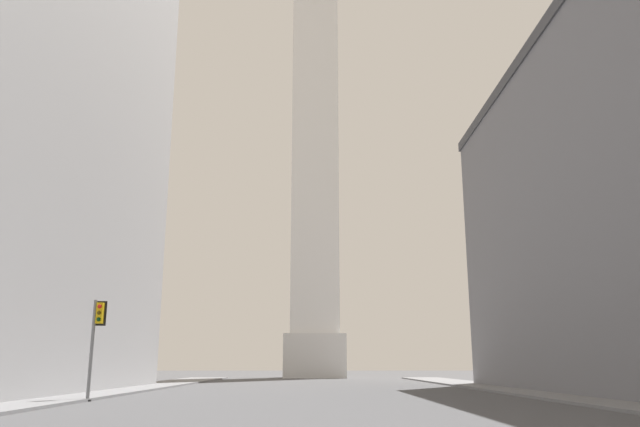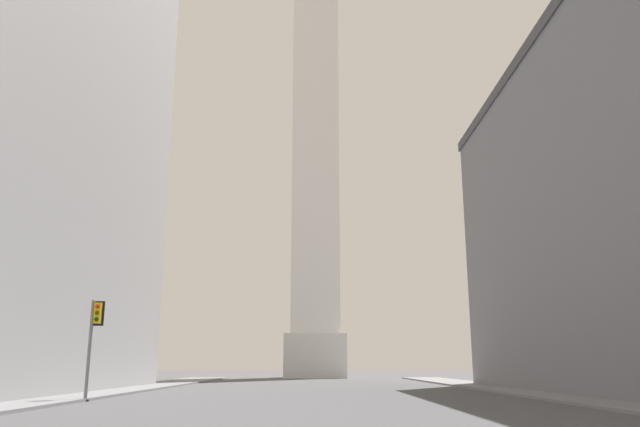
# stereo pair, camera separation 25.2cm
# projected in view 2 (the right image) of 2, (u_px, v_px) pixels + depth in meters

# --- Properties ---
(sidewalk_left) EXTENTS (5.00, 109.26, 0.15)m
(sidewalk_left) POSITION_uv_depth(u_px,v_px,m) (40.00, 400.00, 32.51)
(sidewalk_left) COLOR slate
(sidewalk_left) RESTS_ON ground_plane
(sidewalk_right) EXTENTS (5.00, 109.26, 0.15)m
(sidewalk_right) POSITION_uv_depth(u_px,v_px,m) (592.00, 400.00, 32.78)
(sidewalk_right) COLOR slate
(sidewalk_right) RESTS_ON ground_plane
(obelisk) EXTENTS (8.80, 8.80, 77.32)m
(obelisk) POSITION_uv_depth(u_px,v_px,m) (316.00, 134.00, 98.01)
(obelisk) COLOR silver
(obelisk) RESTS_ON ground_plane
(traffic_light_mid_left) EXTENTS (0.77, 0.51, 5.25)m
(traffic_light_mid_left) POSITION_uv_depth(u_px,v_px,m) (93.00, 334.00, 33.19)
(traffic_light_mid_left) COLOR slate
(traffic_light_mid_left) RESTS_ON ground_plane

